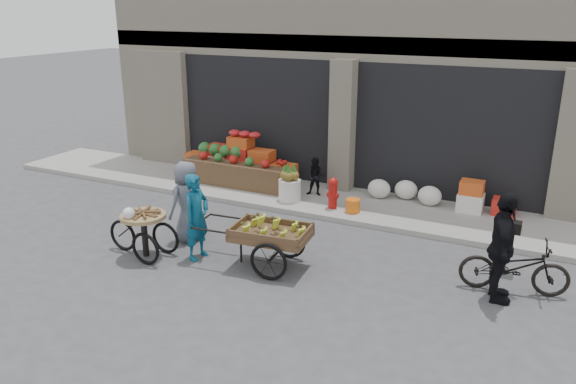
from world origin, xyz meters
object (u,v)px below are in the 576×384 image
at_px(pineapple_bin, 290,190).
at_px(tricycle_cart, 144,228).
at_px(orange_bucket, 353,206).
at_px(banana_cart, 268,231).
at_px(fire_hydrant, 333,192).
at_px(cyclist, 502,248).
at_px(vendor_grey, 187,201).
at_px(bicycle, 514,267).
at_px(seated_person, 316,177).
at_px(vendor_woman, 197,217).

height_order(pineapple_bin, tricycle_cart, tricycle_cart).
bearing_deg(orange_bucket, banana_cart, -99.63).
distance_m(fire_hydrant, cyclist, 4.59).
relative_size(banana_cart, cyclist, 1.31).
xyz_separation_m(banana_cart, vendor_grey, (-2.01, 0.39, 0.12)).
distance_m(pineapple_bin, vendor_grey, 2.91).
distance_m(fire_hydrant, orange_bucket, 0.55).
xyz_separation_m(banana_cart, bicycle, (4.03, 0.94, -0.25)).
bearing_deg(pineapple_bin, banana_cart, -70.77).
bearing_deg(bicycle, vendor_grey, 84.82).
relative_size(tricycle_cart, bicycle, 0.83).
relative_size(orange_bucket, bicycle, 0.19).
bearing_deg(vendor_grey, cyclist, 106.05).
bearing_deg(cyclist, pineapple_bin, 51.95).
xyz_separation_m(pineapple_bin, seated_person, (0.40, 0.60, 0.21)).
height_order(seated_person, tricycle_cart, seated_person).
relative_size(pineapple_bin, orange_bucket, 1.62).
bearing_deg(vendor_woman, banana_cart, -76.43).
bearing_deg(banana_cart, seated_person, 95.18).
height_order(banana_cart, cyclist, cyclist).
xyz_separation_m(fire_hydrant, vendor_grey, (-2.02, -2.68, 0.31)).
xyz_separation_m(vendor_woman, bicycle, (5.39, 1.17, -0.36)).
xyz_separation_m(tricycle_cart, bicycle, (6.32, 1.55, -0.11)).
height_order(banana_cart, bicycle, banana_cart).
distance_m(bicycle, cyclist, 0.64).
bearing_deg(orange_bucket, bicycle, -30.60).
distance_m(fire_hydrant, vendor_woman, 3.58).
bearing_deg(cyclist, orange_bucket, 42.85).
bearing_deg(fire_hydrant, banana_cart, -90.22).
xyz_separation_m(fire_hydrant, tricycle_cart, (-2.30, -3.68, 0.06)).
height_order(vendor_woman, bicycle, vendor_woman).
relative_size(seated_person, tricycle_cart, 0.65).
bearing_deg(cyclist, vendor_woman, 88.04).
height_order(orange_bucket, tricycle_cart, tricycle_cart).
relative_size(banana_cart, bicycle, 1.38).
relative_size(fire_hydrant, banana_cart, 0.30).
relative_size(vendor_grey, bicycle, 0.95).
bearing_deg(orange_bucket, tricycle_cart, -127.72).
bearing_deg(bicycle, orange_bucket, 49.04).
relative_size(seated_person, bicycle, 0.54).
height_order(orange_bucket, vendor_grey, vendor_grey).
height_order(orange_bucket, vendor_woman, vendor_woman).
height_order(seated_person, banana_cart, seated_person).
xyz_separation_m(fire_hydrant, banana_cart, (-0.01, -3.07, 0.19)).
distance_m(seated_person, banana_cart, 3.78).
height_order(tricycle_cart, bicycle, tricycle_cart).
distance_m(tricycle_cart, bicycle, 6.51).
bearing_deg(orange_bucket, fire_hydrant, 174.29).
xyz_separation_m(bicycle, cyclist, (-0.20, -0.40, 0.45)).
relative_size(seated_person, vendor_woman, 0.57).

